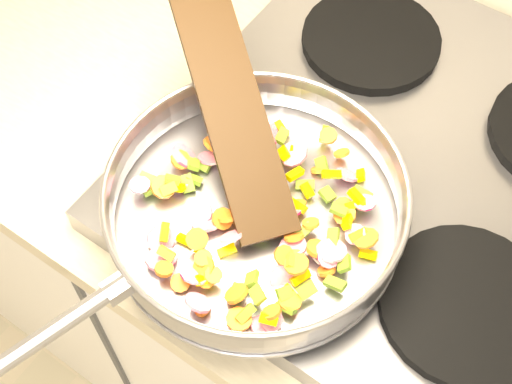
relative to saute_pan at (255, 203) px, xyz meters
The scene contains 7 objects.
cooktop 0.23m from the saute_pan, 60.47° to the left, with size 0.60×0.60×0.04m, color #939399.
grate_fl 0.07m from the saute_pan, 125.86° to the left, with size 0.19×0.19×0.02m, color black.
grate_fr 0.25m from the saute_pan, 10.83° to the left, with size 0.19×0.19×0.02m, color black.
grate_bl 0.33m from the saute_pan, 95.94° to the left, with size 0.19×0.19×0.02m, color black.
saute_pan is the anchor object (origin of this frame).
vegetable_heap 0.02m from the saute_pan, 31.59° to the right, with size 0.28×0.29×0.05m.
wooden_spatula 0.11m from the saute_pan, 139.34° to the left, with size 0.30×0.07×0.01m, color black.
Camera 1 is at (-0.57, 1.15, 1.66)m, focal length 50.00 mm.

